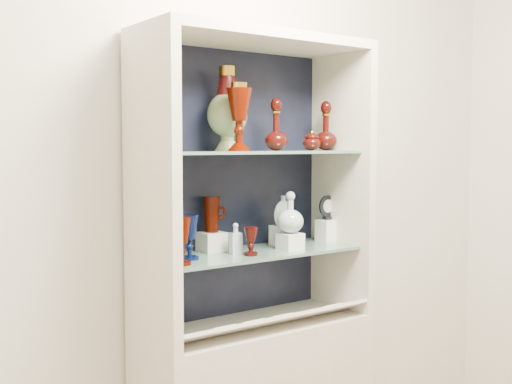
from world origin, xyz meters
TOP-DOWN VIEW (x-y plane):
  - wall_back at (0.00, 1.75)m, footprint 3.50×0.02m
  - cabinet_back_panel at (0.00, 1.72)m, footprint 0.98×0.02m
  - cabinet_side_left at (-0.48, 1.53)m, footprint 0.04×0.40m
  - cabinet_side_right at (0.48, 1.53)m, footprint 0.04×0.40m
  - cabinet_top_cap at (0.00, 1.53)m, footprint 1.00×0.40m
  - shelf_lower at (0.00, 1.55)m, footprint 0.92×0.34m
  - shelf_upper at (0.00, 1.55)m, footprint 0.92×0.34m
  - label_ledge at (0.00, 1.42)m, footprint 0.92×0.17m
  - label_card_0 at (-0.25, 1.42)m, footprint 0.10×0.06m
  - label_card_1 at (0.03, 1.42)m, footprint 0.10×0.06m
  - label_card_2 at (0.31, 1.42)m, footprint 0.10×0.06m
  - label_card_3 at (-0.11, 1.42)m, footprint 0.10×0.06m
  - pedestal_lamp_left at (-0.44, 1.60)m, footprint 0.11×0.11m
  - pedestal_lamp_right at (-0.12, 1.47)m, footprint 0.13×0.13m
  - enamel_urn at (-0.09, 1.61)m, footprint 0.21×0.21m
  - ruby_decanter_a at (0.12, 1.55)m, footprint 0.11×0.11m
  - ruby_decanter_b at (0.40, 1.55)m, footprint 0.12×0.12m
  - lidded_bowl at (0.31, 1.54)m, footprint 0.10×0.10m
  - cobalt_goblet at (-0.31, 1.54)m, footprint 0.08×0.08m
  - ruby_goblet_tall at (-0.39, 1.46)m, footprint 0.09×0.09m
  - ruby_goblet_small at (-0.07, 1.47)m, footprint 0.08×0.08m
  - riser_ruby_pitcher at (-0.14, 1.66)m, footprint 0.10×0.10m
  - ruby_pitcher at (-0.14, 1.66)m, footprint 0.13×0.10m
  - clear_square_bottle at (-0.10, 1.54)m, footprint 0.05×0.05m
  - riser_flat_flask at (0.20, 1.60)m, footprint 0.09×0.09m
  - flat_flask at (0.20, 1.60)m, footprint 0.10×0.04m
  - riser_clear_round_decanter at (0.15, 1.49)m, footprint 0.09×0.09m
  - clear_round_decanter at (0.15, 1.49)m, footprint 0.13×0.13m
  - riser_cameo_medallion at (0.44, 1.58)m, footprint 0.08×0.08m
  - cameo_medallion at (0.44, 1.58)m, footprint 0.10×0.04m

SIDE VIEW (x-z plane):
  - label_ledge at x=0.00m, z-range 0.74..0.82m
  - label_card_0 at x=-0.25m, z-range 0.78..0.81m
  - label_card_1 at x=0.03m, z-range 0.78..0.81m
  - label_card_2 at x=0.31m, z-range 0.78..0.81m
  - label_card_3 at x=-0.11m, z-range 0.78..0.81m
  - shelf_lower at x=0.00m, z-range 1.04..1.05m
  - riser_clear_round_decanter at x=0.15m, z-range 1.05..1.12m
  - riser_ruby_pitcher at x=-0.14m, z-range 1.05..1.13m
  - riser_flat_flask at x=0.20m, z-range 1.05..1.14m
  - riser_cameo_medallion at x=0.44m, z-range 1.05..1.15m
  - ruby_goblet_small at x=-0.07m, z-range 1.05..1.17m
  - clear_square_bottle at x=-0.10m, z-range 1.05..1.18m
  - cobalt_goblet at x=-0.31m, z-range 1.05..1.22m
  - ruby_goblet_tall at x=-0.39m, z-range 1.05..1.23m
  - clear_round_decanter at x=0.15m, z-range 1.12..1.29m
  - ruby_pitcher at x=-0.14m, z-range 1.13..1.28m
  - flat_flask at x=0.20m, z-range 1.14..1.28m
  - cameo_medallion at x=0.44m, z-range 1.15..1.27m
  - cabinet_back_panel at x=0.00m, z-range 0.75..1.90m
  - cabinet_side_left at x=-0.48m, z-range 0.75..1.90m
  - cabinet_side_right at x=0.48m, z-range 0.75..1.90m
  - wall_back at x=0.00m, z-range 0.00..2.80m
  - shelf_upper at x=0.00m, z-range 1.46..1.47m
  - lidded_bowl at x=0.31m, z-range 1.47..1.56m
  - ruby_decanter_b at x=0.40m, z-range 1.47..1.70m
  - ruby_decanter_a at x=0.12m, z-range 1.47..1.72m
  - pedestal_lamp_right at x=-0.12m, z-range 1.47..1.74m
  - pedestal_lamp_left at x=-0.44m, z-range 1.47..1.75m
  - enamel_urn at x=-0.09m, z-range 1.47..1.81m
  - cabinet_top_cap at x=0.00m, z-range 1.90..1.94m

